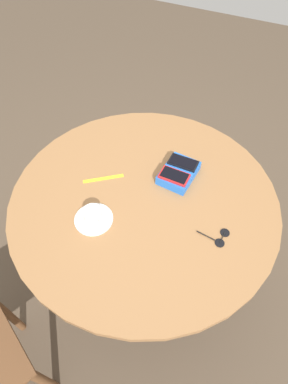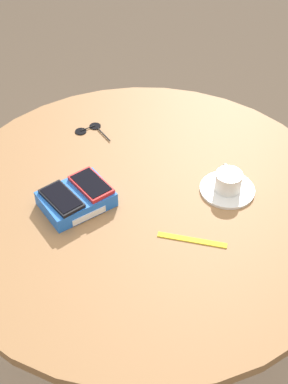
# 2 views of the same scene
# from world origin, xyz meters

# --- Properties ---
(ground_plane) EXTENTS (8.00, 8.00, 0.00)m
(ground_plane) POSITION_xyz_m (0.00, 0.00, 0.00)
(ground_plane) COLOR brown
(round_table) EXTENTS (1.13, 1.13, 0.77)m
(round_table) POSITION_xyz_m (0.00, 0.00, 0.66)
(round_table) COLOR #2D2D2D
(round_table) RESTS_ON ground_plane
(phone_box) EXTENTS (0.19, 0.14, 0.04)m
(phone_box) POSITION_xyz_m (-0.16, 0.09, 0.79)
(phone_box) COLOR blue
(phone_box) RESTS_ON round_table
(phone_black) EXTENTS (0.07, 0.13, 0.01)m
(phone_black) POSITION_xyz_m (-0.21, 0.09, 0.82)
(phone_black) COLOR black
(phone_black) RESTS_ON phone_box
(phone_red) EXTENTS (0.07, 0.12, 0.01)m
(phone_red) POSITION_xyz_m (-0.11, 0.09, 0.82)
(phone_red) COLOR red
(phone_red) RESTS_ON phone_box
(saucer) EXTENTS (0.15, 0.15, 0.01)m
(saucer) POSITION_xyz_m (0.20, -0.12, 0.77)
(saucer) COLOR silver
(saucer) RESTS_ON round_table
(coffee_cup) EXTENTS (0.08, 0.09, 0.05)m
(coffee_cup) POSITION_xyz_m (0.20, -0.12, 0.81)
(coffee_cup) COLOR silver
(coffee_cup) RESTS_ON saucer
(lanyard_strap) EXTENTS (0.13, 0.15, 0.00)m
(lanyard_strap) POSITION_xyz_m (0.00, -0.20, 0.77)
(lanyard_strap) COLOR yellow
(lanyard_strap) RESTS_ON round_table
(sunglasses) EXTENTS (0.09, 0.12, 0.01)m
(sunglasses) POSITION_xyz_m (0.05, 0.35, 0.77)
(sunglasses) COLOR black
(sunglasses) RESTS_ON round_table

